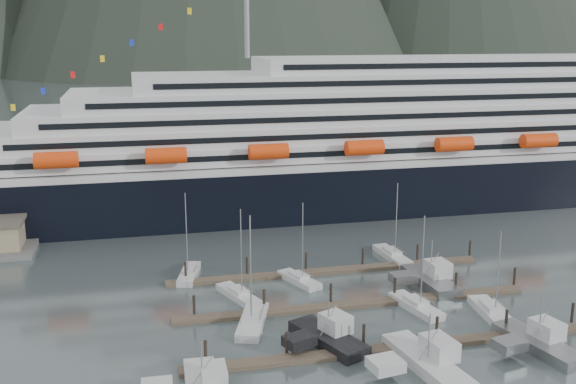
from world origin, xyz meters
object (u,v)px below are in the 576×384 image
(cruise_ship, at_px, (434,144))
(trawler_e, at_px, (429,279))
(sailboat_b, at_px, (239,295))
(trawler_d, at_px, (537,342))
(sailboat_c, at_px, (416,306))
(sailboat_g, at_px, (392,256))
(trawler_c, at_px, (426,362))
(sailboat_h, at_px, (492,313))
(sailboat_f, at_px, (299,280))
(sailboat_a, at_px, (253,322))
(trawler_b, at_px, (327,337))
(sailboat_e, at_px, (189,274))

(cruise_ship, bearing_deg, trawler_e, -115.24)
(sailboat_b, height_order, trawler_d, sailboat_b)
(trawler_d, bearing_deg, trawler_e, -3.44)
(sailboat_c, xyz_separation_m, sailboat_g, (4.60, 19.84, -0.01))
(trawler_c, distance_m, trawler_e, 25.07)
(trawler_e, bearing_deg, sailboat_h, -168.59)
(sailboat_f, height_order, sailboat_h, sailboat_f)
(cruise_ship, xyz_separation_m, sailboat_c, (-27.63, -54.79, -11.62))
(cruise_ship, height_order, trawler_e, cruise_ship)
(sailboat_g, bearing_deg, trawler_e, 179.06)
(cruise_ship, xyz_separation_m, sailboat_a, (-49.28, -54.90, -11.59))
(sailboat_b, xyz_separation_m, sailboat_g, (26.53, 10.85, 0.00))
(sailboat_f, xyz_separation_m, sailboat_h, (21.04, -16.93, 0.01))
(cruise_ship, relative_size, sailboat_b, 16.00)
(cruise_ship, height_order, sailboat_h, cruise_ship)
(sailboat_f, bearing_deg, trawler_d, -162.62)
(trawler_d, height_order, trawler_e, trawler_e)
(cruise_ship, height_order, trawler_c, cruise_ship)
(sailboat_a, distance_m, trawler_b, 10.24)
(sailboat_a, bearing_deg, sailboat_g, -34.68)
(trawler_c, bearing_deg, trawler_d, -93.24)
(sailboat_c, relative_size, trawler_e, 1.15)
(sailboat_b, xyz_separation_m, sailboat_c, (21.93, -8.99, 0.01))
(cruise_ship, distance_m, trawler_c, 78.19)
(sailboat_g, distance_m, sailboat_h, 24.35)
(sailboat_c, distance_m, sailboat_h, 9.51)
(sailboat_c, distance_m, trawler_e, 9.18)
(sailboat_b, relative_size, sailboat_e, 0.98)
(sailboat_c, height_order, trawler_b, sailboat_c)
(sailboat_g, distance_m, trawler_e, 12.41)
(sailboat_h, bearing_deg, sailboat_a, 87.91)
(sailboat_b, distance_m, trawler_e, 27.30)
(trawler_e, bearing_deg, sailboat_g, -0.69)
(trawler_d, bearing_deg, sailboat_g, -5.62)
(cruise_ship, bearing_deg, sailboat_c, -116.76)
(sailboat_e, bearing_deg, sailboat_a, -148.09)
(sailboat_f, relative_size, sailboat_h, 1.04)
(sailboat_e, bearing_deg, trawler_b, -138.13)
(sailboat_a, height_order, sailboat_h, sailboat_a)
(cruise_ship, distance_m, sailboat_c, 62.45)
(sailboat_b, bearing_deg, sailboat_f, -88.84)
(sailboat_a, height_order, sailboat_g, sailboat_a)
(trawler_b, xyz_separation_m, trawler_e, (19.43, 14.48, 0.03))
(sailboat_a, height_order, sailboat_c, sailboat_a)
(sailboat_e, bearing_deg, sailboat_c, -110.12)
(sailboat_h, height_order, trawler_d, sailboat_h)
(sailboat_e, relative_size, trawler_e, 1.15)
(sailboat_c, relative_size, trawler_b, 1.16)
(trawler_c, bearing_deg, trawler_e, -34.28)
(sailboat_h, bearing_deg, sailboat_g, 14.89)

